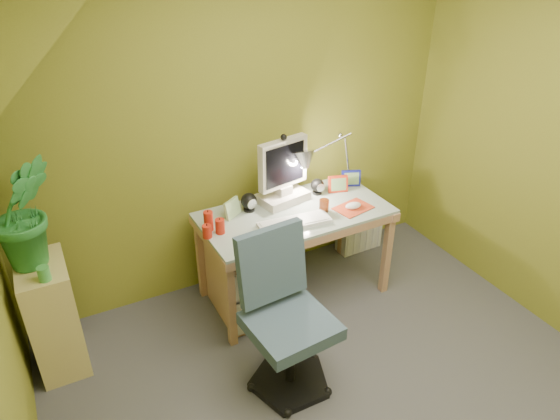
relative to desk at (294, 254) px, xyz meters
name	(u,v)px	position (x,y,z in m)	size (l,w,h in m)	color
wall_back	(240,126)	(-0.21, 0.42, 0.85)	(3.20, 0.01, 2.40)	olive
slope_ceiling	(135,142)	(-1.21, -1.18, 1.50)	(1.10, 3.20, 1.10)	white
desk	(294,254)	(0.00, 0.00, 0.00)	(1.29, 0.64, 0.69)	tan
monitor	(283,165)	(0.00, 0.18, 0.62)	(0.40, 0.23, 0.55)	beige
speaker_left	(249,202)	(-0.27, 0.16, 0.41)	(0.11, 0.11, 0.13)	black
speaker_right	(317,186)	(0.27, 0.16, 0.40)	(0.10, 0.10, 0.12)	black
keyboard	(295,222)	(-0.08, -0.14, 0.36)	(0.48, 0.15, 0.02)	white
mousepad	(353,208)	(0.38, -0.14, 0.35)	(0.25, 0.18, 0.01)	#C13C1E
mouse	(353,206)	(0.38, -0.14, 0.37)	(0.12, 0.07, 0.04)	white
amber_tumbler	(324,205)	(0.18, -0.08, 0.39)	(0.07, 0.07, 0.09)	maroon
candle_cluster	(211,224)	(-0.60, 0.01, 0.41)	(0.17, 0.15, 0.13)	#B7210F
photo_frame_red	(338,184)	(0.42, 0.12, 0.41)	(0.14, 0.02, 0.12)	red
photo_frame_blue	(351,178)	(0.56, 0.16, 0.41)	(0.14, 0.02, 0.12)	navy
photo_frame_green	(232,208)	(-0.40, 0.14, 0.41)	(0.14, 0.02, 0.12)	#AACF8E
desk_lamp	(339,148)	(0.45, 0.18, 0.66)	(0.59, 0.25, 0.63)	#ACACB0
side_ledge	(53,316)	(-1.61, 0.06, 0.02)	(0.27, 0.42, 0.73)	tan
potted_plant	(24,212)	(-1.61, 0.11, 0.71)	(0.36, 0.29, 0.65)	#297D35
green_cup	(44,274)	(-1.59, -0.09, 0.43)	(0.06, 0.06, 0.08)	green
task_chair	(291,324)	(-0.43, -0.75, 0.12)	(0.51, 0.51, 0.93)	#3A4F5F
radiator	(359,229)	(0.77, 0.28, -0.16)	(0.37, 0.15, 0.37)	silver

